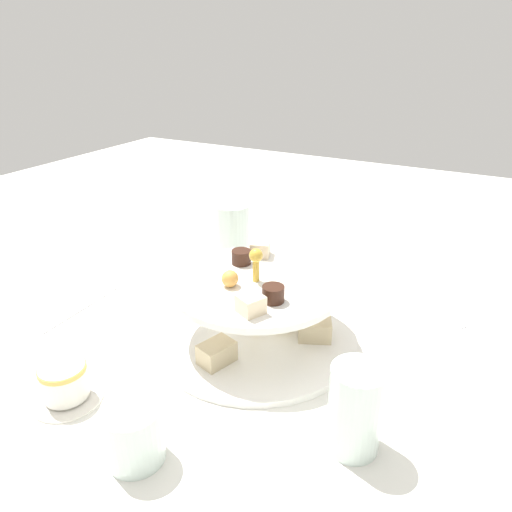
# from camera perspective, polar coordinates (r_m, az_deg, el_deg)

# --- Properties ---
(ground_plane) EXTENTS (2.40, 2.40, 0.00)m
(ground_plane) POSITION_cam_1_polar(r_m,az_deg,el_deg) (0.74, -0.00, -9.87)
(ground_plane) COLOR silver
(tiered_serving_stand) EXTENTS (0.30, 0.30, 0.15)m
(tiered_serving_stand) POSITION_cam_1_polar(r_m,az_deg,el_deg) (0.72, 0.01, -6.96)
(tiered_serving_stand) COLOR white
(tiered_serving_stand) RESTS_ON ground_plane
(water_glass_tall_right) EXTENTS (0.07, 0.07, 0.13)m
(water_glass_tall_right) POSITION_cam_1_polar(r_m,az_deg,el_deg) (0.94, -2.78, 2.38)
(water_glass_tall_right) COLOR silver
(water_glass_tall_right) RESTS_ON ground_plane
(water_glass_short_left) EXTENTS (0.06, 0.06, 0.07)m
(water_glass_short_left) POSITION_cam_1_polar(r_m,az_deg,el_deg) (0.56, -14.40, -19.89)
(water_glass_short_left) COLOR silver
(water_glass_short_left) RESTS_ON ground_plane
(teacup_with_saucer) EXTENTS (0.09, 0.09, 0.05)m
(teacup_with_saucer) POSITION_cam_1_polar(r_m,az_deg,el_deg) (0.67, -21.85, -13.93)
(teacup_with_saucer) COLOR white
(teacup_with_saucer) RESTS_ON ground_plane
(butter_knife_left) EXTENTS (0.11, 0.14, 0.00)m
(butter_knife_left) POSITION_cam_1_polar(r_m,az_deg,el_deg) (0.88, 19.54, -5.31)
(butter_knife_left) COLOR silver
(butter_knife_left) RESTS_ON ground_plane
(butter_knife_right) EXTENTS (0.17, 0.02, 0.00)m
(butter_knife_right) POSITION_cam_1_polar(r_m,az_deg,el_deg) (0.87, -20.15, -5.79)
(butter_knife_right) COLOR silver
(butter_knife_right) RESTS_ON ground_plane
(water_glass_mid_back) EXTENTS (0.06, 0.06, 0.11)m
(water_glass_mid_back) POSITION_cam_1_polar(r_m,az_deg,el_deg) (0.56, 11.74, -17.45)
(water_glass_mid_back) COLOR silver
(water_glass_mid_back) RESTS_ON ground_plane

